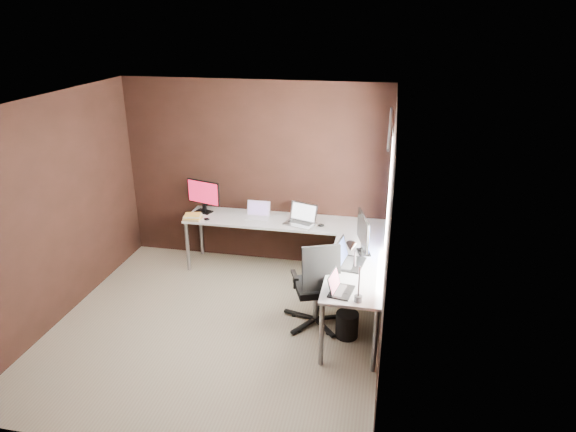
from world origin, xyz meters
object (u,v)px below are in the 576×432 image
object	(u,v)px
laptop_black_big	(347,259)
desk_lamp	(353,264)
office_chair	(317,300)
laptop_white	(258,214)
drawer_pedestal	(354,268)
book_stack	(193,217)
wastebasket	(347,325)
monitor_right	(363,232)
laptop_silver	(301,219)
monitor_left	(204,194)
laptop_black_small	(339,288)

from	to	relation	value
laptop_black_big	desk_lamp	world-z (taller)	desk_lamp
office_chair	laptop_white	bearing A→B (deg)	107.11
laptop_black_big	desk_lamp	distance (m)	0.77
drawer_pedestal	desk_lamp	bearing A→B (deg)	-86.90
desk_lamp	book_stack	bearing A→B (deg)	167.49
laptop_black_big	book_stack	bearing A→B (deg)	75.94
laptop_white	wastebasket	size ratio (longest dim) A/B	1.10
desk_lamp	office_chair	world-z (taller)	desk_lamp
laptop_black_big	office_chair	size ratio (longest dim) A/B	0.41
monitor_right	laptop_white	world-z (taller)	monitor_right
laptop_silver	laptop_black_big	bearing A→B (deg)	-37.94
monitor_left	office_chair	distance (m)	2.29
laptop_black_big	wastebasket	xyz separation A→B (m)	(0.05, -0.29, -0.64)
drawer_pedestal	desk_lamp	world-z (taller)	desk_lamp
laptop_black_small	book_stack	distance (m)	2.59
monitor_right	laptop_black_small	world-z (taller)	monitor_right
desk_lamp	monitor_right	bearing A→B (deg)	110.91
monitor_right	desk_lamp	bearing A→B (deg)	163.44
monitor_left	wastebasket	xyz separation A→B (m)	(2.12, -1.47, -0.84)
monitor_right	wastebasket	world-z (taller)	monitor_right
wastebasket	desk_lamp	bearing A→B (deg)	-81.90
monitor_left	desk_lamp	distance (m)	2.88
monitor_right	desk_lamp	size ratio (longest dim) A/B	0.93
laptop_black_small	office_chair	size ratio (longest dim) A/B	0.32
monitor_left	office_chair	size ratio (longest dim) A/B	0.48
drawer_pedestal	laptop_black_big	xyz separation A→B (m)	(-0.03, -0.74, 0.49)
monitor_right	office_chair	bearing A→B (deg)	118.94
drawer_pedestal	desk_lamp	size ratio (longest dim) A/B	1.04
laptop_black_big	book_stack	distance (m)	2.30
laptop_black_small	office_chair	distance (m)	0.74
book_stack	office_chair	world-z (taller)	office_chair
book_stack	desk_lamp	xyz separation A→B (m)	(2.24, -1.59, 0.33)
monitor_right	wastebasket	bearing A→B (deg)	156.71
laptop_silver	laptop_black_big	world-z (taller)	laptop_black_big
office_chair	wastebasket	distance (m)	0.43
monitor_right	office_chair	world-z (taller)	monitor_right
monitor_right	book_stack	size ratio (longest dim) A/B	2.20
book_stack	laptop_black_big	bearing A→B (deg)	-22.69
laptop_white	laptop_silver	world-z (taller)	laptop_silver
laptop_black_big	wastebasket	size ratio (longest dim) A/B	1.52
monitor_left	desk_lamp	xyz separation A→B (m)	(2.18, -1.88, 0.11)
monitor_left	laptop_white	xyz separation A→B (m)	(0.77, -0.05, -0.20)
laptop_white	laptop_black_small	distance (m)	2.16
office_chair	desk_lamp	bearing A→B (deg)	-75.29
laptop_silver	book_stack	distance (m)	1.44
laptop_white	book_stack	world-z (taller)	laptop_white
laptop_silver	book_stack	size ratio (longest dim) A/B	1.82
laptop_silver	desk_lamp	xyz separation A→B (m)	(0.80, -1.73, 0.31)
laptop_white	monitor_left	bearing A→B (deg)	175.79
laptop_black_big	drawer_pedestal	bearing A→B (deg)	5.99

